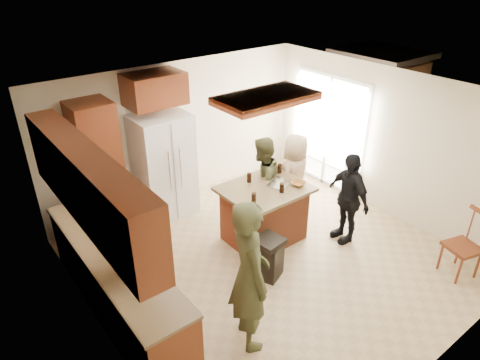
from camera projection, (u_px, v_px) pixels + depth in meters
room_shell at (370, 115)px, 9.51m from camera, size 8.00×5.20×5.00m
person_front_left at (249, 276)px, 4.68m from camera, size 0.71×0.82×1.88m
person_behind_left at (262, 182)px, 6.94m from camera, size 0.85×0.67×1.53m
person_behind_right at (295, 177)px, 7.16m from camera, size 0.83×0.65×1.50m
person_side_right at (348, 198)px, 6.55m from camera, size 0.62×0.95×1.49m
person_counter at (137, 277)px, 4.96m from camera, size 0.74×1.05×1.47m
left_cabinetry at (107, 252)px, 5.03m from camera, size 0.64×3.00×2.30m
back_wall_units at (114, 150)px, 6.58m from camera, size 1.80×0.60×2.45m
refrigerator at (164, 166)px, 7.17m from camera, size 0.90×0.76×1.80m
kitchen_island at (264, 213)px, 6.67m from camera, size 1.28×1.03×0.93m
island_items at (281, 183)px, 6.49m from camera, size 1.01×0.69×0.15m
trash_bin at (268, 257)px, 5.95m from camera, size 0.45×0.45×0.63m
spindle_chair at (464, 247)px, 5.94m from camera, size 0.52×0.52×0.99m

